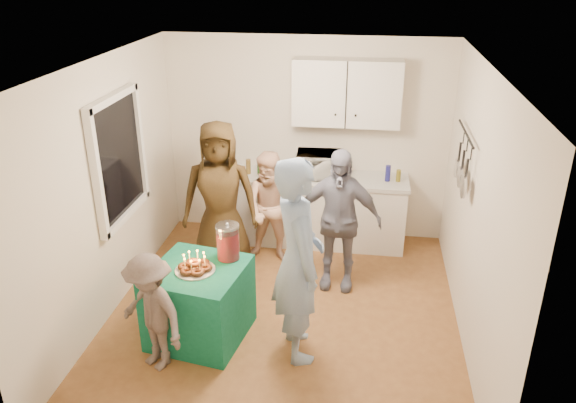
# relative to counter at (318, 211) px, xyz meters

# --- Properties ---
(floor) EXTENTS (4.00, 4.00, 0.00)m
(floor) POSITION_rel_counter_xyz_m (-0.20, -1.70, -0.43)
(floor) COLOR brown
(floor) RESTS_ON ground
(ceiling) EXTENTS (4.00, 4.00, 0.00)m
(ceiling) POSITION_rel_counter_xyz_m (-0.20, -1.70, 2.17)
(ceiling) COLOR white
(ceiling) RESTS_ON floor
(back_wall) EXTENTS (3.60, 3.60, 0.00)m
(back_wall) POSITION_rel_counter_xyz_m (-0.20, 0.30, 0.87)
(back_wall) COLOR silver
(back_wall) RESTS_ON floor
(left_wall) EXTENTS (4.00, 4.00, 0.00)m
(left_wall) POSITION_rel_counter_xyz_m (-2.00, -1.70, 0.87)
(left_wall) COLOR silver
(left_wall) RESTS_ON floor
(right_wall) EXTENTS (4.00, 4.00, 0.00)m
(right_wall) POSITION_rel_counter_xyz_m (1.60, -1.70, 0.87)
(right_wall) COLOR silver
(right_wall) RESTS_ON floor
(window_night) EXTENTS (0.04, 1.00, 1.20)m
(window_night) POSITION_rel_counter_xyz_m (-1.97, -1.40, 1.12)
(window_night) COLOR black
(window_night) RESTS_ON left_wall
(counter) EXTENTS (2.20, 0.58, 0.86)m
(counter) POSITION_rel_counter_xyz_m (0.00, 0.00, 0.00)
(counter) COLOR white
(counter) RESTS_ON floor
(countertop) EXTENTS (2.24, 0.62, 0.05)m
(countertop) POSITION_rel_counter_xyz_m (0.00, -0.00, 0.46)
(countertop) COLOR beige
(countertop) RESTS_ON counter
(upper_cabinet) EXTENTS (1.30, 0.30, 0.80)m
(upper_cabinet) POSITION_rel_counter_xyz_m (0.30, 0.15, 1.52)
(upper_cabinet) COLOR white
(upper_cabinet) RESTS_ON back_wall
(pot_rack) EXTENTS (0.12, 1.00, 0.60)m
(pot_rack) POSITION_rel_counter_xyz_m (1.52, -1.00, 1.17)
(pot_rack) COLOR black
(pot_rack) RESTS_ON right_wall
(microwave) EXTENTS (0.59, 0.42, 0.32)m
(microwave) POSITION_rel_counter_xyz_m (0.01, 0.00, 0.64)
(microwave) COLOR white
(microwave) RESTS_ON countertop
(party_table) EXTENTS (0.98, 0.98, 0.76)m
(party_table) POSITION_rel_counter_xyz_m (-0.96, -2.15, -0.05)
(party_table) COLOR #0F6546
(party_table) RESTS_ON floor
(donut_cake) EXTENTS (0.38, 0.38, 0.18)m
(donut_cake) POSITION_rel_counter_xyz_m (-0.96, -2.19, 0.42)
(donut_cake) COLOR #381C0C
(donut_cake) RESTS_ON party_table
(punch_jar) EXTENTS (0.22, 0.22, 0.34)m
(punch_jar) POSITION_rel_counter_xyz_m (-0.71, -1.91, 0.50)
(punch_jar) COLOR red
(punch_jar) RESTS_ON party_table
(man_birthday) EXTENTS (0.68, 0.83, 1.96)m
(man_birthday) POSITION_rel_counter_xyz_m (0.02, -2.24, 0.55)
(man_birthday) COLOR #8FABD0
(man_birthday) RESTS_ON floor
(woman_back_left) EXTENTS (0.95, 0.69, 1.80)m
(woman_back_left) POSITION_rel_counter_xyz_m (-1.08, -0.78, 0.47)
(woman_back_left) COLOR brown
(woman_back_left) RESTS_ON floor
(woman_back_center) EXTENTS (0.72, 0.58, 1.40)m
(woman_back_center) POSITION_rel_counter_xyz_m (-0.50, -0.60, 0.27)
(woman_back_center) COLOR tan
(woman_back_center) RESTS_ON floor
(woman_back_right) EXTENTS (0.98, 0.45, 1.64)m
(woman_back_right) POSITION_rel_counter_xyz_m (0.30, -1.02, 0.39)
(woman_back_right) COLOR black
(woman_back_right) RESTS_ON floor
(child_near_left) EXTENTS (0.86, 0.74, 1.15)m
(child_near_left) POSITION_rel_counter_xyz_m (-1.24, -2.64, 0.14)
(child_near_left) COLOR #564945
(child_near_left) RESTS_ON floor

